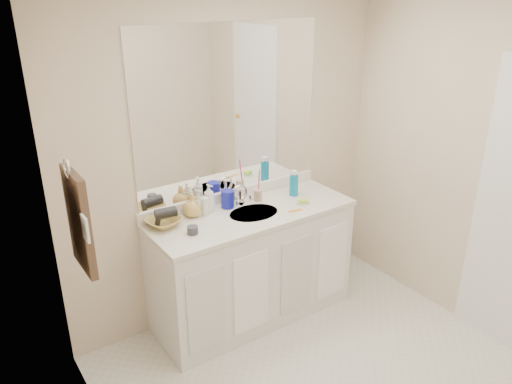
{
  "coord_description": "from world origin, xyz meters",
  "views": [
    {
      "loc": [
        -1.81,
        -1.66,
        2.39
      ],
      "look_at": [
        0.0,
        0.97,
        1.05
      ],
      "focal_mm": 35.0,
      "sensor_mm": 36.0,
      "label": 1
    }
  ],
  "objects": [
    {
      "name": "orange_comb",
      "position": [
        0.27,
        0.86,
        0.88
      ],
      "size": [
        0.11,
        0.04,
        0.0
      ],
      "primitive_type": "cube",
      "rotation": [
        0.0,
        0.0,
        -0.17
      ],
      "color": "orange",
      "rests_on": "countertop"
    },
    {
      "name": "extra_white_bottle",
      "position": [
        -0.31,
        1.16,
        0.95
      ],
      "size": [
        0.06,
        0.06,
        0.14
      ],
      "primitive_type": "cylinder",
      "rotation": [
        0.0,
        0.0,
        -0.37
      ],
      "color": "white",
      "rests_on": "countertop"
    },
    {
      "name": "toothbrush",
      "position": [
        0.16,
        1.17,
        1.03
      ],
      "size": [
        0.02,
        0.04,
        0.2
      ],
      "primitive_type": "cylinder",
      "rotation": [
        0.14,
        0.0,
        -0.3
      ],
      "color": "#F23F77",
      "rests_on": "tan_cup"
    },
    {
      "name": "hair_dryer",
      "position": [
        -0.59,
        1.18,
        0.97
      ],
      "size": [
        0.15,
        0.09,
        0.07
      ],
      "primitive_type": "cylinder",
      "rotation": [
        0.0,
        1.57,
        -0.13
      ],
      "color": "black",
      "rests_on": "wicker_basket"
    },
    {
      "name": "countertop",
      "position": [
        0.0,
        1.02,
        0.86
      ],
      "size": [
        1.52,
        0.57,
        0.03
      ],
      "primitive_type": "cube",
      "color": "silver",
      "rests_on": "vanity_cabinet"
    },
    {
      "name": "towel_ring",
      "position": [
        -1.27,
        0.77,
        1.55
      ],
      "size": [
        0.01,
        0.11,
        0.11
      ],
      "primitive_type": "torus",
      "rotation": [
        0.0,
        1.57,
        0.0
      ],
      "color": "silver",
      "rests_on": "wall_left"
    },
    {
      "name": "mirror",
      "position": [
        0.0,
        1.29,
        1.56
      ],
      "size": [
        1.48,
        0.01,
        1.2
      ],
      "primitive_type": "cube",
      "color": "white",
      "rests_on": "wall_back"
    },
    {
      "name": "blue_mug",
      "position": [
        -0.1,
        1.19,
        0.95
      ],
      "size": [
        0.11,
        0.11,
        0.13
      ],
      "primitive_type": "cylinder",
      "rotation": [
        0.0,
        0.0,
        -0.18
      ],
      "color": "#171CA0",
      "rests_on": "countertop"
    },
    {
      "name": "green_soap",
      "position": [
        0.38,
        0.92,
        0.9
      ],
      "size": [
        0.08,
        0.07,
        0.02
      ],
      "primitive_type": "cube",
      "rotation": [
        0.0,
        0.0,
        -0.39
      ],
      "color": "#A8E137",
      "rests_on": "soap_dish"
    },
    {
      "name": "soap_bottle_cream",
      "position": [
        -0.34,
        1.2,
        0.97
      ],
      "size": [
        0.1,
        0.1,
        0.18
      ],
      "primitive_type": "imported",
      "rotation": [
        0.0,
        0.0,
        0.26
      ],
      "color": "beige",
      "rests_on": "countertop"
    },
    {
      "name": "wall_back",
      "position": [
        0.0,
        1.3,
        1.2
      ],
      "size": [
        2.6,
        0.02,
        2.4
      ],
      "primitive_type": "cube",
      "color": "beige",
      "rests_on": "floor"
    },
    {
      "name": "mouthwash_bottle",
      "position": [
        0.44,
        1.1,
        0.96
      ],
      "size": [
        0.07,
        0.07,
        0.16
      ],
      "primitive_type": "cylinder",
      "rotation": [
        0.0,
        0.0,
        0.07
      ],
      "color": "#0E7DA9",
      "rests_on": "countertop"
    },
    {
      "name": "faucet",
      "position": [
        0.0,
        1.18,
        0.94
      ],
      "size": [
        0.02,
        0.02,
        0.11
      ],
      "primitive_type": "cylinder",
      "color": "silver",
      "rests_on": "countertop"
    },
    {
      "name": "soap_bottle_yellow",
      "position": [
        -0.38,
        1.2,
        0.96
      ],
      "size": [
        0.15,
        0.15,
        0.17
      ],
      "primitive_type": "imported",
      "rotation": [
        0.0,
        0.0,
        -0.2
      ],
      "color": "#DCAF55",
      "rests_on": "countertop"
    },
    {
      "name": "vanity_cabinet",
      "position": [
        0.0,
        1.02,
        0.42
      ],
      "size": [
        1.5,
        0.55,
        0.85
      ],
      "primitive_type": "cube",
      "color": "white",
      "rests_on": "floor"
    },
    {
      "name": "tan_cup",
      "position": [
        0.15,
        1.17,
        0.92
      ],
      "size": [
        0.08,
        0.08,
        0.09
      ],
      "primitive_type": "cylinder",
      "rotation": [
        0.0,
        0.0,
        0.38
      ],
      "color": "tan",
      "rests_on": "countertop"
    },
    {
      "name": "backsplash",
      "position": [
        0.0,
        1.29,
        0.92
      ],
      "size": [
        1.52,
        0.03,
        0.08
      ],
      "primitive_type": "cube",
      "color": "white",
      "rests_on": "countertop"
    },
    {
      "name": "hand_towel",
      "position": [
        -1.25,
        0.77,
        1.25
      ],
      "size": [
        0.04,
        0.32,
        0.55
      ],
      "primitive_type": "cube",
      "color": "#30231A",
      "rests_on": "towel_ring"
    },
    {
      "name": "soap_dish",
      "position": [
        0.38,
        0.92,
        0.89
      ],
      "size": [
        0.11,
        0.1,
        0.01
      ],
      "primitive_type": "cube",
      "rotation": [
        0.0,
        0.0,
        0.38
      ],
      "color": "silver",
      "rests_on": "countertop"
    },
    {
      "name": "wall_right",
      "position": [
        1.3,
        0.0,
        1.2
      ],
      "size": [
        0.02,
        2.6,
        2.4
      ],
      "primitive_type": "cube",
      "color": "beige",
      "rests_on": "floor"
    },
    {
      "name": "wall_left",
      "position": [
        -1.3,
        0.0,
        1.2
      ],
      "size": [
        0.02,
        2.6,
        2.4
      ],
      "primitive_type": "cube",
      "color": "beige",
      "rests_on": "floor"
    },
    {
      "name": "sink_basin",
      "position": [
        0.0,
        1.0,
        0.87
      ],
      "size": [
        0.37,
        0.37,
        0.02
      ],
      "primitive_type": "cylinder",
      "color": "beige",
      "rests_on": "countertop"
    },
    {
      "name": "switch_plate",
      "position": [
        -1.27,
        0.57,
        1.3
      ],
      "size": [
        0.01,
        0.08,
        0.13
      ],
      "primitive_type": "cube",
      "color": "white",
      "rests_on": "wall_left"
    },
    {
      "name": "wicker_basket",
      "position": [
        -0.61,
        1.18,
        0.91
      ],
      "size": [
        0.29,
        0.29,
        0.06
      ],
      "primitive_type": "imported",
      "rotation": [
        0.0,
        0.0,
        0.29
      ],
      "color": "#B39348",
      "rests_on": "countertop"
    },
    {
      "name": "soap_bottle_white",
      "position": [
        -0.25,
        1.21,
        0.98
      ],
      "size": [
        0.1,
        0.1,
        0.2
      ],
      "primitive_type": "imported",
      "rotation": [
        0.0,
        0.0,
        0.39
      ],
      "color": "white",
      "rests_on": "countertop"
    },
    {
      "name": "dark_jar",
      "position": [
        -0.51,
        0.96,
        0.91
      ],
      "size": [
        0.09,
        0.09,
        0.05
      ],
      "primitive_type": "cylinder",
      "rotation": [
        0.0,
        0.0,
        0.2
      ],
      "color": "#35353C",
      "rests_on": "countertop"
    }
  ]
}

